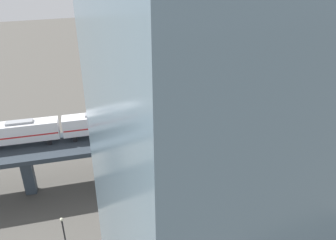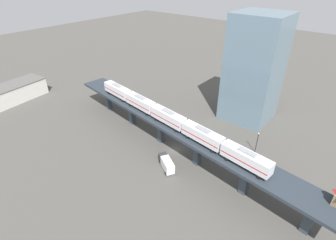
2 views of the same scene
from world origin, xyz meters
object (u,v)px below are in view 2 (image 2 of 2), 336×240
object	(u,v)px
street_car_blue	(152,113)
delivery_truck	(166,163)
office_tower	(254,69)
subway_train	(168,117)
street_car_silver	(166,119)
warehouse_building	(9,94)
street_lamp	(257,141)

from	to	relation	value
street_car_blue	delivery_truck	world-z (taller)	delivery_truck
delivery_truck	office_tower	xyz separation A→B (m)	(40.82, -4.53, 16.24)
subway_train	street_car_silver	world-z (taller)	subway_train
warehouse_building	street_car_blue	bearing A→B (deg)	-61.36
delivery_truck	street_car_blue	bearing A→B (deg)	49.86
subway_train	street_car_silver	bearing A→B (deg)	41.90
delivery_truck	street_lamp	world-z (taller)	street_lamp
warehouse_building	subway_train	bearing A→B (deg)	-77.33
office_tower	warehouse_building	bearing A→B (deg)	121.95
subway_train	street_car_blue	distance (m)	24.29
street_lamp	office_tower	xyz separation A→B (m)	(18.71, 11.43, 13.89)
street_car_blue	street_car_silver	bearing A→B (deg)	-92.11
delivery_truck	warehouse_building	size ratio (longest dim) A/B	0.25
delivery_truck	office_tower	bearing A→B (deg)	-6.34
delivery_truck	street_car_silver	bearing A→B (deg)	40.00
street_car_blue	street_lamp	distance (m)	39.35
subway_train	warehouse_building	distance (m)	71.86
street_car_blue	subway_train	bearing A→B (deg)	-124.84
street_lamp	office_tower	distance (m)	25.96
street_car_blue	office_tower	world-z (taller)	office_tower
street_car_silver	office_tower	distance (m)	34.41
warehouse_building	street_lamp	bearing A→B (deg)	-71.27
street_car_silver	warehouse_building	world-z (taller)	warehouse_building
street_car_silver	office_tower	size ratio (longest dim) A/B	0.13
street_car_silver	office_tower	world-z (taller)	office_tower
delivery_truck	subway_train	bearing A→B (deg)	36.36
subway_train	street_lamp	size ratio (longest dim) A/B	8.97
street_car_silver	delivery_truck	distance (m)	25.18
street_car_silver	street_lamp	bearing A→B (deg)	-84.98
delivery_truck	street_lamp	xyz separation A→B (m)	(22.10, -15.96, 2.35)
warehouse_building	delivery_truck	bearing A→B (deg)	-83.38
street_car_silver	street_lamp	world-z (taller)	street_lamp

